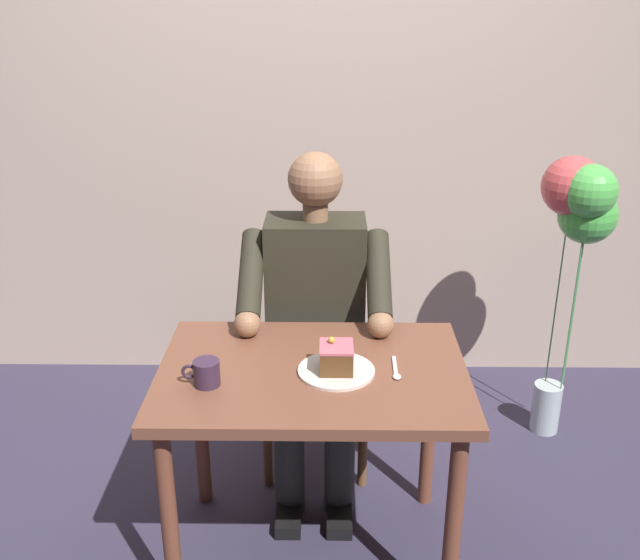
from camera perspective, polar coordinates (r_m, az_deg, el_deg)
name	(u,v)px	position (r m, az deg, el deg)	size (l,w,h in m)	color
ground_plane	(313,551)	(2.60, -0.54, -20.82)	(14.00, 14.00, 0.00)	#363148
cafe_rear_panel	(319,58)	(3.26, -0.12, 17.37)	(6.40, 0.12, 3.00)	#BCA494
dining_table	(313,397)	(2.23, -0.59, -9.34)	(0.94, 0.65, 0.71)	brown
chair	(316,337)	(2.81, -0.31, -4.55)	(0.42, 0.42, 0.91)	brown
seated_person	(315,321)	(2.59, -0.39, -3.30)	(0.53, 0.58, 1.26)	#2D2A1F
dessert_plate	(336,371)	(2.16, 1.31, -7.27)	(0.23, 0.23, 0.01)	silver
cake_slice	(336,357)	(2.14, 1.31, -6.20)	(0.10, 0.11, 0.10)	brown
coffee_cup	(206,372)	(2.10, -9.12, -7.30)	(0.11, 0.08, 0.08)	#37253D
dessert_spoon	(396,371)	(2.17, 6.09, -7.28)	(0.03, 0.14, 0.01)	silver
balloon_display	(579,218)	(2.94, 19.99, 4.69)	(0.30, 0.29, 1.19)	#B2C1C6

